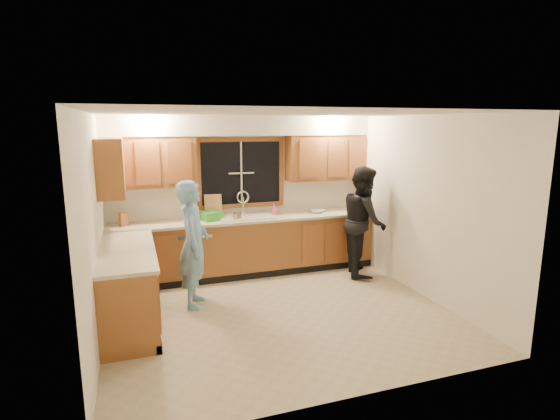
# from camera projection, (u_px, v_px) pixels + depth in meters

# --- Properties ---
(floor) EXTENTS (4.20, 4.20, 0.00)m
(floor) POSITION_uv_depth(u_px,v_px,m) (279.00, 312.00, 5.60)
(floor) COLOR #B9A98E
(floor) RESTS_ON ground
(ceiling) EXTENTS (4.20, 4.20, 0.00)m
(ceiling) POSITION_uv_depth(u_px,v_px,m) (279.00, 113.00, 5.12)
(ceiling) COLOR silver
(wall_back) EXTENTS (4.20, 0.00, 4.20)m
(wall_back) POSITION_uv_depth(u_px,v_px,m) (241.00, 194.00, 7.13)
(wall_back) COLOR white
(wall_back) RESTS_ON ground
(wall_left) EXTENTS (0.00, 3.80, 3.80)m
(wall_left) POSITION_uv_depth(u_px,v_px,m) (94.00, 230.00, 4.70)
(wall_left) COLOR white
(wall_left) RESTS_ON ground
(wall_right) EXTENTS (0.00, 3.80, 3.80)m
(wall_right) POSITION_uv_depth(u_px,v_px,m) (422.00, 207.00, 6.03)
(wall_right) COLOR white
(wall_right) RESTS_ON ground
(base_cabinets_back) EXTENTS (4.20, 0.60, 0.88)m
(base_cabinets_back) POSITION_uv_depth(u_px,v_px,m) (247.00, 247.00, 7.01)
(base_cabinets_back) COLOR #95592B
(base_cabinets_back) RESTS_ON ground
(base_cabinets_left) EXTENTS (0.60, 1.90, 0.88)m
(base_cabinets_left) POSITION_uv_depth(u_px,v_px,m) (129.00, 287.00, 5.27)
(base_cabinets_left) COLOR #95592B
(base_cabinets_left) RESTS_ON ground
(countertop_back) EXTENTS (4.20, 0.63, 0.04)m
(countertop_back) POSITION_uv_depth(u_px,v_px,m) (247.00, 219.00, 6.90)
(countertop_back) COLOR beige
(countertop_back) RESTS_ON base_cabinets_back
(countertop_left) EXTENTS (0.63, 1.90, 0.04)m
(countertop_left) POSITION_uv_depth(u_px,v_px,m) (127.00, 250.00, 5.19)
(countertop_left) COLOR beige
(countertop_left) RESTS_ON base_cabinets_left
(upper_cabinets_left) EXTENTS (1.35, 0.33, 0.75)m
(upper_cabinets_left) POSITION_uv_depth(u_px,v_px,m) (149.00, 162.00, 6.41)
(upper_cabinets_left) COLOR #95592B
(upper_cabinets_left) RESTS_ON wall_back
(upper_cabinets_right) EXTENTS (1.35, 0.33, 0.75)m
(upper_cabinets_right) POSITION_uv_depth(u_px,v_px,m) (326.00, 158.00, 7.32)
(upper_cabinets_right) COLOR #95592B
(upper_cabinets_right) RESTS_ON wall_back
(upper_cabinets_return) EXTENTS (0.33, 0.90, 0.75)m
(upper_cabinets_return) POSITION_uv_depth(u_px,v_px,m) (111.00, 167.00, 5.68)
(upper_cabinets_return) COLOR #95592B
(upper_cabinets_return) RESTS_ON wall_left
(soffit) EXTENTS (4.20, 0.35, 0.30)m
(soffit) POSITION_uv_depth(u_px,v_px,m) (243.00, 126.00, 6.75)
(soffit) COLOR white
(soffit) RESTS_ON wall_back
(window_frame) EXTENTS (1.44, 0.03, 1.14)m
(window_frame) POSITION_uv_depth(u_px,v_px,m) (241.00, 173.00, 7.05)
(window_frame) COLOR black
(window_frame) RESTS_ON wall_back
(sink) EXTENTS (0.86, 0.52, 0.57)m
(sink) POSITION_uv_depth(u_px,v_px,m) (246.00, 221.00, 6.93)
(sink) COLOR white
(sink) RESTS_ON countertop_back
(dishwasher) EXTENTS (0.60, 0.56, 0.82)m
(dishwasher) POSITION_uv_depth(u_px,v_px,m) (194.00, 254.00, 6.73)
(dishwasher) COLOR silver
(dishwasher) RESTS_ON floor
(stove) EXTENTS (0.58, 0.75, 0.90)m
(stove) POSITION_uv_depth(u_px,v_px,m) (129.00, 304.00, 4.74)
(stove) COLOR silver
(stove) RESTS_ON floor
(man) EXTENTS (0.54, 0.69, 1.68)m
(man) POSITION_uv_depth(u_px,v_px,m) (193.00, 244.00, 5.69)
(man) COLOR #71A9D5
(man) RESTS_ON floor
(woman) EXTENTS (0.89, 1.01, 1.74)m
(woman) POSITION_uv_depth(u_px,v_px,m) (364.00, 221.00, 6.91)
(woman) COLOR black
(woman) RESTS_ON floor
(knife_block) EXTENTS (0.14, 0.13, 0.20)m
(knife_block) POSITION_uv_depth(u_px,v_px,m) (123.00, 219.00, 6.33)
(knife_block) COLOR #9D572B
(knife_block) RESTS_ON countertop_back
(cutting_board) EXTENTS (0.28, 0.12, 0.36)m
(cutting_board) POSITION_uv_depth(u_px,v_px,m) (213.00, 206.00, 6.93)
(cutting_board) COLOR tan
(cutting_board) RESTS_ON countertop_back
(dish_crate) EXTENTS (0.37, 0.35, 0.13)m
(dish_crate) POSITION_uv_depth(u_px,v_px,m) (211.00, 216.00, 6.74)
(dish_crate) COLOR #2C9125
(dish_crate) RESTS_ON countertop_back
(soap_bottle) EXTENTS (0.11, 0.11, 0.19)m
(soap_bottle) POSITION_uv_depth(u_px,v_px,m) (274.00, 209.00, 7.13)
(soap_bottle) COLOR #EE5A9C
(soap_bottle) RESTS_ON countertop_back
(bowl) EXTENTS (0.26, 0.26, 0.06)m
(bowl) POSITION_uv_depth(u_px,v_px,m) (317.00, 211.00, 7.28)
(bowl) COLOR silver
(bowl) RESTS_ON countertop_back
(can_left) EXTENTS (0.08, 0.08, 0.12)m
(can_left) POSITION_uv_depth(u_px,v_px,m) (235.00, 217.00, 6.66)
(can_left) COLOR #B4A98A
(can_left) RESTS_ON countertop_back
(can_right) EXTENTS (0.09, 0.09, 0.12)m
(can_right) POSITION_uv_depth(u_px,v_px,m) (240.00, 216.00, 6.71)
(can_right) COLOR #B4A98A
(can_right) RESTS_ON countertop_back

